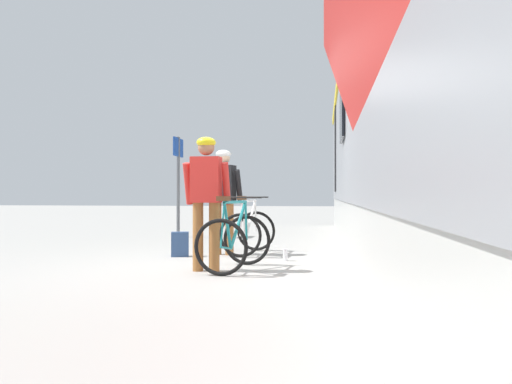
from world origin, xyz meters
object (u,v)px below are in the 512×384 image
(cyclist_near_in_dark, at_px, (223,192))
(backpack_on_platform, at_px, (180,244))
(cyclist_far_in_red, at_px, (206,191))
(water_bottle_near_the_bikes, at_px, (285,255))
(train_car, at_px, (477,114))
(platform_sign_post, at_px, (178,169))
(bicycle_near_white, at_px, (248,230))
(bicycle_far_teal, at_px, (234,240))

(cyclist_near_in_dark, distance_m, backpack_on_platform, 1.12)
(cyclist_far_in_red, xyz_separation_m, water_bottle_near_the_bikes, (0.95, 1.16, -0.96))
(train_car, distance_m, platform_sign_post, 7.41)
(water_bottle_near_the_bikes, bearing_deg, cyclist_far_in_red, -129.29)
(train_car, relative_size, backpack_on_platform, 51.19)
(backpack_on_platform, xyz_separation_m, water_bottle_near_the_bikes, (1.74, -0.30, -0.11))
(bicycle_near_white, bearing_deg, cyclist_far_in_red, -97.49)
(cyclist_near_in_dark, distance_m, bicycle_far_teal, 1.84)
(cyclist_near_in_dark, distance_m, platform_sign_post, 3.76)
(backpack_on_platform, bearing_deg, bicycle_near_white, 10.03)
(bicycle_far_teal, height_order, platform_sign_post, platform_sign_post)
(bicycle_far_teal, xyz_separation_m, backpack_on_platform, (-1.15, 1.32, -0.20))
(bicycle_far_teal, distance_m, water_bottle_near_the_bikes, 1.22)
(platform_sign_post, bearing_deg, water_bottle_near_the_bikes, -53.58)
(train_car, relative_size, bicycle_near_white, 17.93)
(cyclist_far_in_red, height_order, bicycle_near_white, cyclist_far_in_red)
(cyclist_near_in_dark, height_order, bicycle_near_white, cyclist_near_in_dark)
(cyclist_far_in_red, distance_m, water_bottle_near_the_bikes, 1.78)
(train_car, bearing_deg, bicycle_near_white, 145.65)
(bicycle_near_white, relative_size, bicycle_far_teal, 0.98)
(cyclist_far_in_red, relative_size, water_bottle_near_the_bikes, 9.59)
(train_car, height_order, cyclist_near_in_dark, train_car)
(cyclist_near_in_dark, height_order, backpack_on_platform, cyclist_near_in_dark)
(water_bottle_near_the_bikes, relative_size, platform_sign_post, 0.08)
(cyclist_far_in_red, relative_size, platform_sign_post, 0.73)
(train_car, height_order, water_bottle_near_the_bikes, train_car)
(platform_sign_post, bearing_deg, cyclist_far_in_red, -69.13)
(cyclist_far_in_red, bearing_deg, water_bottle_near_the_bikes, 50.71)
(cyclist_far_in_red, xyz_separation_m, backpack_on_platform, (-0.79, 1.46, -0.85))
(cyclist_far_in_red, distance_m, bicycle_near_white, 2.08)
(water_bottle_near_the_bikes, bearing_deg, train_car, -28.66)
(bicycle_near_white, distance_m, water_bottle_near_the_bikes, 1.10)
(cyclist_near_in_dark, bearing_deg, bicycle_near_white, 22.64)
(cyclist_far_in_red, distance_m, backpack_on_platform, 1.87)
(cyclist_near_in_dark, height_order, bicycle_far_teal, cyclist_near_in_dark)
(bicycle_far_teal, relative_size, backpack_on_platform, 2.92)
(bicycle_far_teal, bearing_deg, cyclist_far_in_red, -158.59)
(bicycle_far_teal, bearing_deg, bicycle_near_white, 92.98)
(cyclist_far_in_red, relative_size, backpack_on_platform, 4.40)
(cyclist_far_in_red, distance_m, platform_sign_post, 5.44)
(bicycle_near_white, bearing_deg, cyclist_near_in_dark, -157.36)
(cyclist_far_in_red, height_order, platform_sign_post, platform_sign_post)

